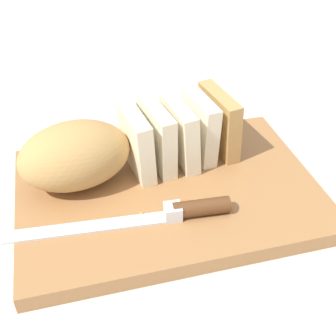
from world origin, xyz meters
name	(u,v)px	position (x,y,z in m)	size (l,w,h in m)	color
ground_plane	(168,199)	(0.00, 0.00, 0.00)	(3.00, 3.00, 0.00)	beige
cutting_board	(168,193)	(0.00, 0.00, 0.01)	(0.38, 0.26, 0.02)	#9E6B3D
bread_loaf	(120,145)	(-0.05, 0.05, 0.06)	(0.30, 0.13, 0.09)	tan
bread_knife	(171,213)	(-0.01, -0.06, 0.03)	(0.27, 0.05, 0.02)	silver
crumb_near_knife	(142,214)	(-0.05, -0.04, 0.02)	(0.00, 0.00, 0.00)	tan
crumb_near_loaf	(195,200)	(0.02, -0.04, 0.02)	(0.00, 0.00, 0.00)	tan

